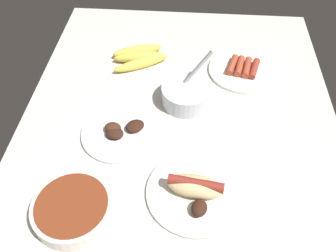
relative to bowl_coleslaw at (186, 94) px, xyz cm
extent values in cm
cube|color=silver|center=(-10.09, 1.62, -4.65)|extent=(120.00, 90.00, 3.00)
cylinder|color=silver|center=(-0.02, 0.01, -0.33)|extent=(14.50, 14.50, 5.64)
cylinder|color=beige|center=(-0.02, 0.01, 0.80)|extent=(12.76, 12.76, 2.54)
cube|color=#B7B7BC|center=(3.24, -1.80, 5.60)|extent=(4.38, 10.24, 13.01)
cylinder|color=white|center=(-31.14, -3.48, -2.65)|extent=(23.28, 23.28, 1.00)
ellipsoid|color=#E5C689|center=(-31.14, -3.48, 0.05)|extent=(7.76, 14.38, 4.40)
cylinder|color=maroon|center=(-31.14, -3.48, 1.26)|extent=(4.11, 13.22, 2.40)
ellipsoid|color=#381E14|center=(-36.28, -4.50, -0.75)|extent=(5.28, 4.76, 2.80)
cylinder|color=white|center=(-14.06, 17.52, -2.65)|extent=(20.97, 20.97, 1.00)
ellipsoid|color=#381E14|center=(-15.68, 18.47, -1.00)|extent=(5.02, 5.74, 2.30)
ellipsoid|color=#472819|center=(-13.99, 19.25, -0.82)|extent=(4.01, 4.82, 2.66)
ellipsoid|color=#381E14|center=(-12.67, 13.40, -1.04)|extent=(6.42, 6.70, 2.22)
ellipsoid|color=#E5D14C|center=(21.36, 17.39, -1.38)|extent=(9.15, 16.95, 3.54)
ellipsoid|color=#E5D14C|center=(18.13, 16.33, -1.35)|extent=(6.88, 17.06, 3.61)
ellipsoid|color=#E5D14C|center=(14.90, 15.28, -1.45)|extent=(11.44, 17.80, 3.40)
cylinder|color=white|center=(15.18, -17.72, -2.65)|extent=(21.90, 21.90, 1.00)
cylinder|color=#9E3828|center=(14.45, -21.18, -1.08)|extent=(9.11, 4.46, 2.15)
cylinder|color=#AD472D|center=(14.94, -18.87, -1.08)|extent=(9.11, 3.88, 2.15)
cylinder|color=#AD472D|center=(15.43, -16.56, -1.08)|extent=(9.11, 3.92, 2.15)
cylinder|color=#AD472D|center=(15.92, -14.26, -1.08)|extent=(9.10, 4.54, 2.15)
cylinder|color=white|center=(-38.57, 23.82, -1.00)|extent=(18.14, 18.14, 4.30)
cylinder|color=maroon|center=(-38.57, 23.82, 0.75)|extent=(16.33, 16.33, 1.00)
camera|label=1|loc=(-74.98, -0.43, 70.54)|focal=37.49mm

